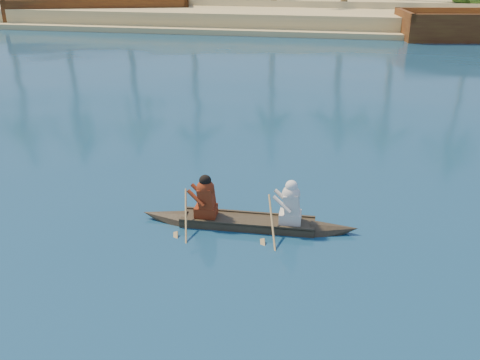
# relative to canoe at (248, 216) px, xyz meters

# --- Properties ---
(ground) EXTENTS (160.00, 160.00, 0.00)m
(ground) POSITION_rel_canoe_xyz_m (-7.50, 4.00, -0.25)
(ground) COLOR #0B3349
(ground) RESTS_ON ground
(shrub_cluster) EXTENTS (100.00, 6.00, 2.40)m
(shrub_cluster) POSITION_rel_canoe_xyz_m (-7.50, 35.50, 0.95)
(shrub_cluster) COLOR #1A3E16
(shrub_cluster) RESTS_ON ground
(canoe) EXTENTS (4.67, 0.70, 1.28)m
(canoe) POSITION_rel_canoe_xyz_m (0.00, 0.00, 0.00)
(canoe) COLOR #3B3020
(canoe) RESTS_ON ground
(barge_mid) EXTENTS (14.39, 8.16, 2.28)m
(barge_mid) POSITION_rel_canoe_xyz_m (-16.84, 31.00, 0.55)
(barge_mid) COLOR brown
(barge_mid) RESTS_ON ground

